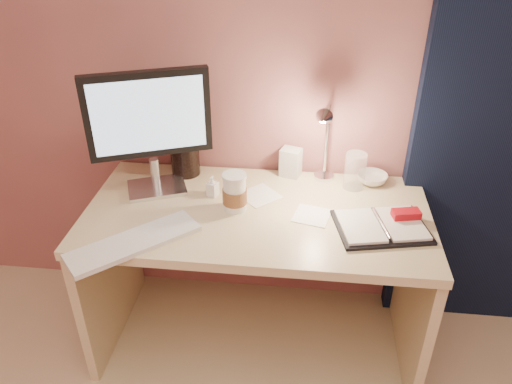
# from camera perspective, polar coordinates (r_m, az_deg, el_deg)

# --- Properties ---
(room) EXTENTS (3.50, 3.50, 3.50)m
(room) POSITION_cam_1_polar(r_m,az_deg,el_deg) (2.25, 26.38, 9.60)
(room) COLOR #C6B28E
(room) RESTS_ON ground
(desk) EXTENTS (1.40, 0.70, 0.73)m
(desk) POSITION_cam_1_polar(r_m,az_deg,el_deg) (2.22, 0.34, -5.98)
(desk) COLOR #CABB8E
(desk) RESTS_ON ground
(monitor) EXTENTS (0.48, 0.25, 0.53)m
(monitor) POSITION_cam_1_polar(r_m,az_deg,el_deg) (2.07, -12.16, 7.80)
(monitor) COLOR silver
(monitor) RESTS_ON desk
(keyboard) EXTENTS (0.46, 0.44, 0.02)m
(keyboard) POSITION_cam_1_polar(r_m,az_deg,el_deg) (1.89, -13.76, -5.61)
(keyboard) COLOR white
(keyboard) RESTS_ON desk
(planner) EXTENTS (0.39, 0.32, 0.05)m
(planner) POSITION_cam_1_polar(r_m,az_deg,el_deg) (1.98, 14.35, -3.68)
(planner) COLOR black
(planner) RESTS_ON desk
(paper_b) EXTENTS (0.17, 0.17, 0.00)m
(paper_b) POSITION_cam_1_polar(r_m,az_deg,el_deg) (2.01, 6.40, -2.69)
(paper_b) COLOR white
(paper_b) RESTS_ON desk
(paper_c) EXTENTS (0.21, 0.21, 0.00)m
(paper_c) POSITION_cam_1_polar(r_m,az_deg,el_deg) (2.13, 0.40, -0.40)
(paper_c) COLOR white
(paper_c) RESTS_ON desk
(coffee_cup) EXTENTS (0.10, 0.10, 0.16)m
(coffee_cup) POSITION_cam_1_polar(r_m,az_deg,el_deg) (2.00, -2.45, -0.12)
(coffee_cup) COLOR white
(coffee_cup) RESTS_ON desk
(clear_cup) EXTENTS (0.09, 0.09, 0.16)m
(clear_cup) POSITION_cam_1_polar(r_m,az_deg,el_deg) (2.19, 11.25, 2.38)
(clear_cup) COLOR white
(clear_cup) RESTS_ON desk
(bowl) EXTENTS (0.17, 0.17, 0.04)m
(bowl) POSITION_cam_1_polar(r_m,az_deg,el_deg) (2.27, 13.12, 1.51)
(bowl) COLOR white
(bowl) RESTS_ON desk
(lotion_bottle) EXTENTS (0.05, 0.05, 0.09)m
(lotion_bottle) POSITION_cam_1_polar(r_m,az_deg,el_deg) (2.11, -4.99, 0.70)
(lotion_bottle) COLOR white
(lotion_bottle) RESTS_ON desk
(dark_jar) EXTENTS (0.13, 0.13, 0.18)m
(dark_jar) POSITION_cam_1_polar(r_m,az_deg,el_deg) (2.28, -8.12, 4.18)
(dark_jar) COLOR black
(dark_jar) RESTS_ON desk
(product_box) EXTENTS (0.10, 0.09, 0.13)m
(product_box) POSITION_cam_1_polar(r_m,az_deg,el_deg) (2.26, 3.99, 3.40)
(product_box) COLOR silver
(product_box) RESTS_ON desk
(desk_lamp) EXTENTS (0.11, 0.24, 0.38)m
(desk_lamp) POSITION_cam_1_polar(r_m,az_deg,el_deg) (2.09, 8.67, 6.06)
(desk_lamp) COLOR silver
(desk_lamp) RESTS_ON desk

